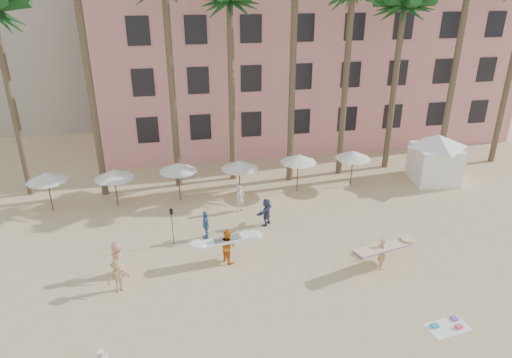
{
  "coord_description": "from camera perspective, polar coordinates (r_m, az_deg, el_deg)",
  "views": [
    {
      "loc": [
        -5.24,
        -15.19,
        13.4
      ],
      "look_at": [
        -1.14,
        6.0,
        4.0
      ],
      "focal_mm": 32.0,
      "sensor_mm": 36.0,
      "label": 1
    }
  ],
  "objects": [
    {
      "name": "cabana",
      "position": [
        34.98,
        21.59,
        2.93
      ],
      "size": [
        5.06,
        5.06,
        3.5
      ],
      "color": "white",
      "rests_on": "ground"
    },
    {
      "name": "ground",
      "position": [
        20.92,
        6.45,
        -16.48
      ],
      "size": [
        120.0,
        120.0,
        0.0
      ],
      "primitive_type": "plane",
      "color": "#D1B789",
      "rests_on": "ground"
    },
    {
      "name": "beach_towel",
      "position": [
        21.77,
        22.88,
        -16.57
      ],
      "size": [
        1.93,
        1.26,
        0.14
      ],
      "color": "white",
      "rests_on": "ground"
    },
    {
      "name": "beachgoers",
      "position": [
        24.89,
        -7.86,
        -6.93
      ],
      "size": [
        9.42,
        7.79,
        1.88
      ],
      "color": "tan",
      "rests_on": "ground"
    },
    {
      "name": "paddle",
      "position": [
        25.2,
        -10.45,
        -5.3
      ],
      "size": [
        0.18,
        0.04,
        2.23
      ],
      "color": "black",
      "rests_on": "ground"
    },
    {
      "name": "umbrella_row",
      "position": [
        29.9,
        -5.89,
        1.68
      ],
      "size": [
        22.5,
        2.7,
        2.73
      ],
      "color": "#332B23",
      "rests_on": "ground"
    },
    {
      "name": "carrier_white",
      "position": [
        23.66,
        -3.57,
        -8.19
      ],
      "size": [
        3.09,
        1.11,
        1.83
      ],
      "color": "orange",
      "rests_on": "ground"
    },
    {
      "name": "pink_hotel",
      "position": [
        43.31,
        5.78,
        16.26
      ],
      "size": [
        35.0,
        14.0,
        16.0
      ],
      "primitive_type": "cube",
      "color": "#D88486",
      "rests_on": "ground"
    },
    {
      "name": "carrier_yellow",
      "position": [
        23.97,
        15.56,
        -8.68
      ],
      "size": [
        3.5,
        1.82,
        1.68
      ],
      "color": "tan",
      "rests_on": "ground"
    }
  ]
}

